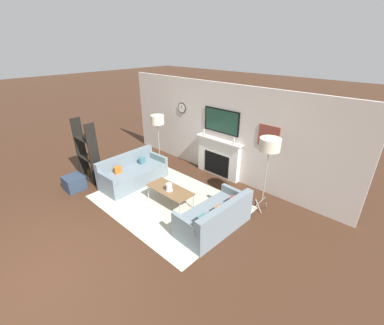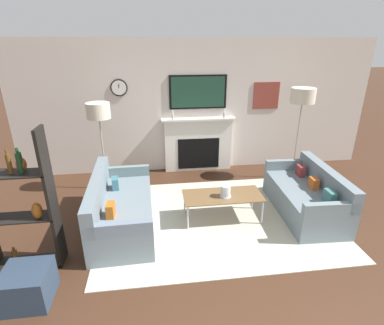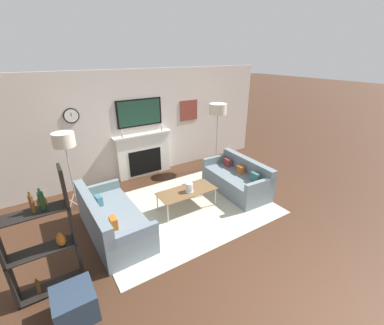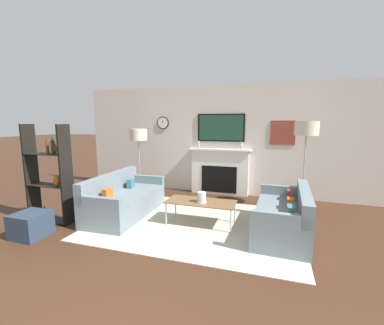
{
  "view_description": "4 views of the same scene",
  "coord_description": "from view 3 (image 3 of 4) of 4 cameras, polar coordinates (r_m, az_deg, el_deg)",
  "views": [
    {
      "loc": [
        4.14,
        -0.58,
        3.69
      ],
      "look_at": [
        0.29,
        3.55,
        1.01
      ],
      "focal_mm": 24.0,
      "sensor_mm": 36.0,
      "label": 1
    },
    {
      "loc": [
        -0.92,
        -1.02,
        2.63
      ],
      "look_at": [
        -0.31,
        3.67,
        0.7
      ],
      "focal_mm": 28.0,
      "sensor_mm": 36.0,
      "label": 2
    },
    {
      "loc": [
        -2.33,
        -0.98,
        3.04
      ],
      "look_at": [
        0.35,
        3.19,
        0.92
      ],
      "focal_mm": 24.0,
      "sensor_mm": 36.0,
      "label": 3
    },
    {
      "loc": [
        1.27,
        -1.24,
        1.81
      ],
      "look_at": [
        -0.3,
        3.64,
        1.0
      ],
      "focal_mm": 24.0,
      "sensor_mm": 36.0,
      "label": 4
    }
  ],
  "objects": [
    {
      "name": "couch_left",
      "position": [
        4.9,
        -17.4,
        -12.26
      ],
      "size": [
        0.9,
        1.88,
        0.8
      ],
      "color": "slate",
      "rests_on": "ground_plane"
    },
    {
      "name": "couch_right",
      "position": [
        6.15,
        9.98,
        -3.81
      ],
      "size": [
        0.88,
        1.7,
        0.76
      ],
      "color": "slate",
      "rests_on": "ground_plane"
    },
    {
      "name": "ottoman",
      "position": [
        3.88,
        -24.59,
        -26.69
      ],
      "size": [
        0.48,
        0.48,
        0.39
      ],
      "color": "#273547",
      "rests_on": "ground_plane"
    },
    {
      "name": "floor_lamp_right",
      "position": [
        6.89,
        5.77,
        11.58
      ],
      "size": [
        0.46,
        0.46,
        1.83
      ],
      "color": "#9E998E",
      "rests_on": "ground_plane"
    },
    {
      "name": "area_rug",
      "position": [
        5.51,
        -1.93,
        -10.23
      ],
      "size": [
        3.58,
        2.63,
        0.01
      ],
      "color": "#B2B19D",
      "rests_on": "ground_plane"
    },
    {
      "name": "shelf_unit",
      "position": [
        3.92,
        -30.58,
        -14.41
      ],
      "size": [
        0.84,
        0.28,
        1.77
      ],
      "color": "black",
      "rests_on": "ground_plane"
    },
    {
      "name": "floor_lamp_left",
      "position": [
        5.52,
        -26.59,
        4.36
      ],
      "size": [
        0.41,
        0.41,
        1.65
      ],
      "color": "#9E998E",
      "rests_on": "ground_plane"
    },
    {
      "name": "fireplace_wall",
      "position": [
        6.75,
        -11.36,
        7.25
      ],
      "size": [
        7.44,
        0.28,
        2.7
      ],
      "color": "beige",
      "rests_on": "ground_plane"
    },
    {
      "name": "ground_plane",
      "position": [
        3.95,
        24.7,
        -29.95
      ],
      "size": [
        60.0,
        60.0,
        0.0
      ],
      "primitive_type": "plane",
      "color": "#3D2517"
    },
    {
      "name": "hurricane_candle",
      "position": [
        5.26,
        -0.62,
        -5.66
      ],
      "size": [
        0.17,
        0.17,
        0.18
      ],
      "color": "silver",
      "rests_on": "coffee_table"
    },
    {
      "name": "coffee_table",
      "position": [
        5.33,
        -1.15,
        -6.53
      ],
      "size": [
        1.22,
        0.54,
        0.42
      ],
      "color": "brown",
      "rests_on": "ground_plane"
    }
  ]
}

